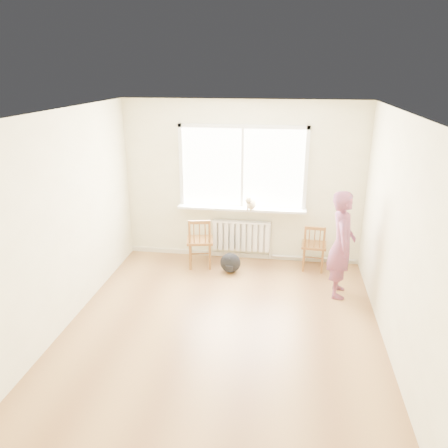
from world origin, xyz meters
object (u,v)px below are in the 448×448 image
at_px(person, 342,244).
at_px(backpack, 230,263).
at_px(chair_left, 200,243).
at_px(cat, 251,204).
at_px(chair_right, 314,247).

xyz_separation_m(person, backpack, (-1.66, 0.48, -0.62)).
xyz_separation_m(chair_left, backpack, (0.53, -0.14, -0.27)).
height_order(person, cat, person).
relative_size(chair_left, cat, 2.40).
height_order(chair_left, person, person).
height_order(chair_left, cat, cat).
bearing_deg(backpack, chair_left, 165.10).
bearing_deg(chair_left, backpack, 154.06).
xyz_separation_m(chair_right, cat, (-1.06, 0.16, 0.65)).
bearing_deg(cat, chair_right, 11.34).
distance_m(chair_left, cat, 1.06).
distance_m(chair_right, cat, 1.25).
distance_m(chair_right, backpack, 1.39).
xyz_separation_m(chair_left, chair_right, (1.86, 0.15, -0.03)).
height_order(chair_right, backpack, chair_right).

